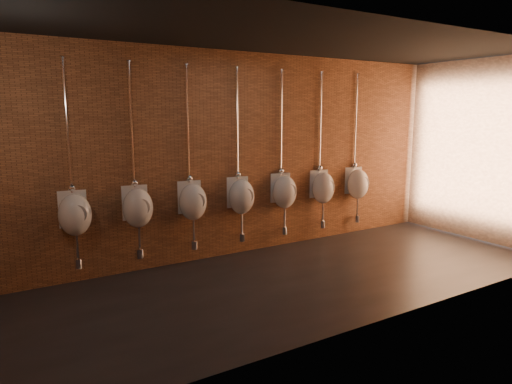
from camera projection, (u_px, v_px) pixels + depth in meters
ground at (282, 283)px, 6.15m from camera, size 8.50×8.50×0.00m
room_shell at (283, 133)px, 5.81m from camera, size 8.54×3.04×3.22m
urinal_0 at (75, 214)px, 5.92m from camera, size 0.48×0.43×2.72m
urinal_1 at (138, 207)px, 6.35m from camera, size 0.48×0.43×2.72m
urinal_2 at (193, 201)px, 6.77m from camera, size 0.48×0.43×2.72m
urinal_3 at (241, 196)px, 7.19m from camera, size 0.48×0.43×2.72m
urinal_4 at (284, 191)px, 7.62m from camera, size 0.48×0.43×2.72m
urinal_5 at (323, 187)px, 8.04m from camera, size 0.48×0.43×2.72m
urinal_6 at (358, 183)px, 8.47m from camera, size 0.48×0.43×2.72m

